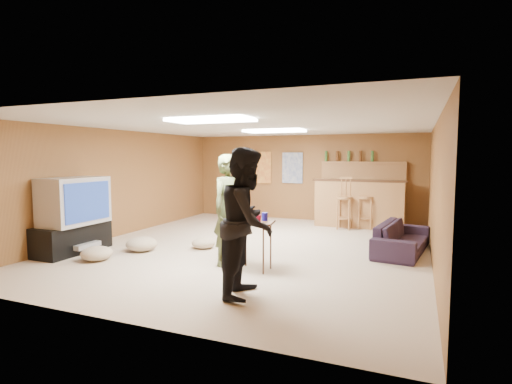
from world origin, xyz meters
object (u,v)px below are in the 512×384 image
at_px(tv_body, 74,201).
at_px(sofa, 402,238).
at_px(person_black, 247,222).
at_px(tray_table, 254,246).
at_px(bar_counter, 359,203).
at_px(person_olive, 230,210).

height_order(tv_body, sofa, tv_body).
bearing_deg(person_black, tray_table, 10.06).
height_order(tv_body, tray_table, tv_body).
xyz_separation_m(bar_counter, tray_table, (-0.92, -4.24, -0.19)).
bearing_deg(bar_counter, tv_body, -133.00).
height_order(person_black, tray_table, person_black).
height_order(person_black, sofa, person_black).
relative_size(person_olive, person_black, 0.96).
bearing_deg(person_olive, sofa, -28.22).
bearing_deg(person_olive, tv_body, 121.52).
relative_size(tv_body, person_black, 0.62).
bearing_deg(tv_body, bar_counter, 47.00).
relative_size(bar_counter, tray_table, 2.78).
distance_m(tv_body, person_black, 3.63).
height_order(bar_counter, sofa, bar_counter).
bearing_deg(bar_counter, person_black, -96.57).
xyz_separation_m(tv_body, bar_counter, (4.15, 4.45, -0.35)).
xyz_separation_m(person_olive, person_black, (0.77, -1.10, 0.04)).
height_order(tv_body, person_black, person_black).
distance_m(tv_body, bar_counter, 6.09).
bearing_deg(tray_table, person_black, -72.12).
bearing_deg(person_black, person_olive, 26.97).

